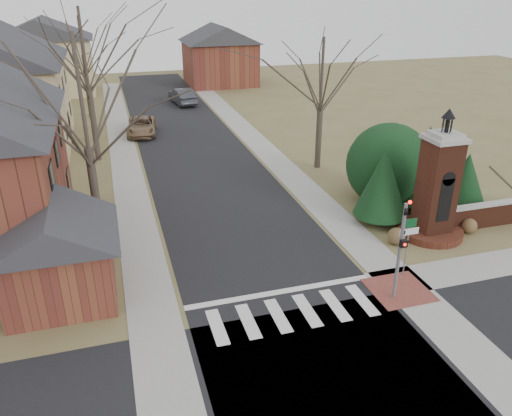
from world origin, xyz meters
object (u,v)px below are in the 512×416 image
object	(u,v)px
brick_gate_monument	(436,195)
pickup_truck	(142,126)
sign_post	(408,236)
distant_car	(182,96)
traffic_signal_pole	(401,242)

from	to	relation	value
brick_gate_monument	pickup_truck	bearing A→B (deg)	118.56
brick_gate_monument	pickup_truck	xyz separation A→B (m)	(-12.40, 22.78, -1.47)
brick_gate_monument	pickup_truck	world-z (taller)	brick_gate_monument
sign_post	pickup_truck	size ratio (longest dim) A/B	0.55
sign_post	distant_car	distance (m)	36.29
brick_gate_monument	sign_post	bearing A→B (deg)	-138.58
sign_post	brick_gate_monument	size ratio (longest dim) A/B	0.42
traffic_signal_pole	pickup_truck	distance (m)	28.33
brick_gate_monument	pickup_truck	size ratio (longest dim) A/B	1.30
traffic_signal_pole	brick_gate_monument	size ratio (longest dim) A/B	0.69
traffic_signal_pole	pickup_truck	bearing A→B (deg)	105.81
sign_post	distant_car	bearing A→B (deg)	96.22
traffic_signal_pole	distant_car	distance (m)	37.60
brick_gate_monument	traffic_signal_pole	bearing A→B (deg)	-136.76
brick_gate_monument	distant_car	world-z (taller)	brick_gate_monument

